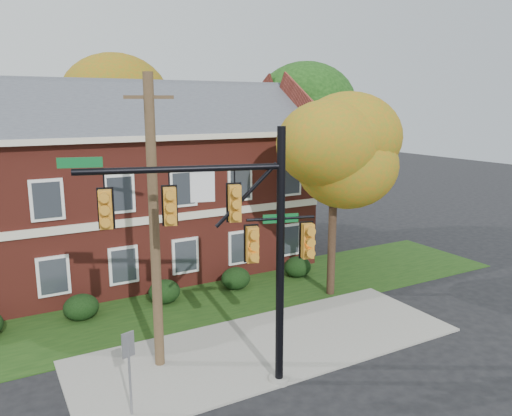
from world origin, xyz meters
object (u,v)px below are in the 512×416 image
apartment_building (127,176)px  hedge_far_right (298,267)px  tree_right_rear (303,112)px  hedge_left (81,307)px  hedge_right (236,278)px  sign_post (129,360)px  traffic_signal (233,233)px  tree_far_rear (112,100)px  utility_pole (154,225)px  tree_near_right (341,149)px  hedge_center (164,292)px

apartment_building → hedge_far_right: 9.82m
hedge_far_right → tree_right_rear: bearing=54.8°
hedge_far_right → tree_right_rear: tree_right_rear is taller
hedge_left → apartment_building: bearing=56.3°
hedge_right → sign_post: size_ratio=0.55×
hedge_left → traffic_signal: 9.26m
apartment_building → hedge_right: size_ratio=13.43×
hedge_right → traffic_signal: bearing=-117.2°
tree_far_rear → utility_pole: 18.91m
tree_near_right → traffic_signal: (-7.60, -4.69, -1.74)m
sign_post → tree_right_rear: bearing=26.5°
traffic_signal → hedge_far_right: bearing=61.1°
sign_post → hedge_center: bearing=48.8°
hedge_left → sign_post: sign_post is taller
apartment_building → sign_post: bearing=-105.5°
tree_near_right → tree_far_rear: (-5.88, 15.93, 2.17)m
hedge_far_right → utility_pole: size_ratio=0.15×
apartment_building → traffic_signal: bearing=-91.7°
tree_far_rear → traffic_signal: bearing=-94.8°
hedge_far_right → sign_post: sign_post is taller
tree_right_rear → tree_far_rear: size_ratio=0.92×
traffic_signal → sign_post: bearing=-166.9°
traffic_signal → hedge_left: bearing=128.1°
apartment_building → sign_post: size_ratio=7.43×
hedge_center → utility_pole: 6.93m
apartment_building → utility_pole: 10.52m
tree_far_rear → hedge_right: bearing=-80.6°
tree_right_rear → traffic_signal: size_ratio=1.34×
tree_near_right → tree_far_rear: bearing=110.3°
apartment_building → utility_pole: apartment_building is taller
hedge_left → tree_far_rear: 16.25m
traffic_signal → tree_right_rear: bearing=64.9°
apartment_building → tree_near_right: bearing=-48.2°
hedge_right → tree_near_right: bearing=-37.3°
hedge_far_right → tree_far_rear: tree_far_rear is taller
hedge_left → utility_pole: size_ratio=0.15×
tree_right_rear → sign_post: 21.05m
tree_near_right → tree_right_rear: 9.94m
tree_right_rear → hedge_far_right: bearing=-125.2°
apartment_building → traffic_signal: apartment_building is taller
hedge_center → tree_right_rear: tree_right_rear is taller
tree_right_rear → tree_far_rear: tree_far_rear is taller
traffic_signal → tree_far_rear: bearing=100.8°
hedge_far_right → tree_right_rear: 10.66m
tree_near_right → tree_right_rear: tree_right_rear is taller
hedge_right → tree_far_rear: 15.66m
traffic_signal → sign_post: traffic_signal is taller
hedge_right → utility_pole: bearing=-136.8°
tree_far_rear → traffic_signal: tree_far_rear is taller
hedge_right → traffic_signal: 9.54m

